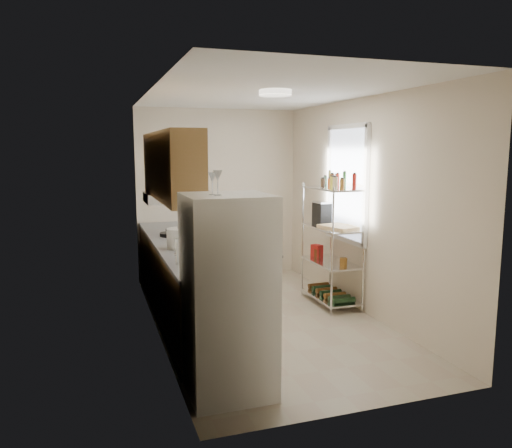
{
  "coord_description": "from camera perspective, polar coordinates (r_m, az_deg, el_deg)",
  "views": [
    {
      "loc": [
        -1.88,
        -5.32,
        1.98
      ],
      "look_at": [
        -0.03,
        0.25,
        1.1
      ],
      "focal_mm": 35.0,
      "sensor_mm": 36.0,
      "label": 1
    }
  ],
  "objects": [
    {
      "name": "refrigerator",
      "position": [
        4.07,
        -3.22,
        -8.14
      ],
      "size": [
        0.67,
        0.67,
        1.64
      ],
      "primitive_type": "cube",
      "color": "white",
      "rests_on": "ground"
    },
    {
      "name": "frying_pan_large",
      "position": [
        6.38,
        -9.76,
        -1.18
      ],
      "size": [
        0.32,
        0.32,
        0.05
      ],
      "primitive_type": "cylinder",
      "rotation": [
        0.0,
        0.0,
        0.22
      ],
      "color": "black",
      "rests_on": "counter_run"
    },
    {
      "name": "espresso_machine",
      "position": [
        6.67,
        7.53,
        1.32
      ],
      "size": [
        0.18,
        0.26,
        0.29
      ],
      "primitive_type": "cube",
      "rotation": [
        0.0,
        0.0,
        0.05
      ],
      "color": "black",
      "rests_on": "bakers_rack"
    },
    {
      "name": "rice_cooker",
      "position": [
        5.58,
        -8.77,
        -1.62
      ],
      "size": [
        0.27,
        0.27,
        0.22
      ],
      "primitive_type": "cylinder",
      "color": "white",
      "rests_on": "counter_run"
    },
    {
      "name": "counter_run",
      "position": [
        6.04,
        -8.65,
        -6.27
      ],
      "size": [
        0.63,
        3.51,
        0.9
      ],
      "color": "#A07144",
      "rests_on": "ground"
    },
    {
      "name": "range_hood",
      "position": [
        6.31,
        -10.29,
        2.98
      ],
      "size": [
        0.5,
        0.6,
        0.12
      ],
      "primitive_type": "cube",
      "color": "#B7BABC",
      "rests_on": "room"
    },
    {
      "name": "frying_pan_small",
      "position": [
        6.67,
        -9.3,
        -0.74
      ],
      "size": [
        0.33,
        0.33,
        0.05
      ],
      "primitive_type": "cylinder",
      "rotation": [
        0.0,
        0.0,
        0.65
      ],
      "color": "black",
      "rests_on": "counter_run"
    },
    {
      "name": "upper_cabinets",
      "position": [
        5.49,
        -9.77,
        6.58
      ],
      "size": [
        0.33,
        2.2,
        0.72
      ],
      "primitive_type": "cube",
      "color": "#A07144",
      "rests_on": "room"
    },
    {
      "name": "wine_glass_a",
      "position": [
        3.85,
        -5.02,
        4.62
      ],
      "size": [
        0.06,
        0.06,
        0.17
      ],
      "primitive_type": null,
      "color": "silver",
      "rests_on": "refrigerator"
    },
    {
      "name": "cutting_board",
      "position": [
        6.31,
        9.59,
        -0.32
      ],
      "size": [
        0.48,
        0.55,
        0.03
      ],
      "primitive_type": "cube",
      "rotation": [
        0.0,
        0.0,
        0.27
      ],
      "color": "tan",
      "rests_on": "bakers_rack"
    },
    {
      "name": "room",
      "position": [
        5.69,
        1.08,
        1.61
      ],
      "size": [
        2.52,
        4.42,
        2.62
      ],
      "color": "#AEA38D",
      "rests_on": "ground"
    },
    {
      "name": "window",
      "position": [
        6.48,
        10.33,
        4.54
      ],
      "size": [
        0.06,
        1.0,
        1.46
      ],
      "primitive_type": "cube",
      "color": "white",
      "rests_on": "room"
    },
    {
      "name": "ceiling_dome",
      "position": [
        5.4,
        2.22,
        14.75
      ],
      "size": [
        0.34,
        0.34,
        0.05
      ],
      "primitive_type": "cylinder",
      "color": "white",
      "rests_on": "room"
    },
    {
      "name": "bakers_rack",
      "position": [
        6.38,
        8.73,
        0.53
      ],
      "size": [
        0.45,
        0.9,
        1.73
      ],
      "color": "silver",
      "rests_on": "ground"
    },
    {
      "name": "storage_bag",
      "position": [
        6.73,
        6.97,
        -3.05
      ],
      "size": [
        0.14,
        0.17,
        0.16
      ],
      "primitive_type": "cube",
      "rotation": [
        0.0,
        0.0,
        0.31
      ],
      "color": "#A41814",
      "rests_on": "bakers_rack"
    },
    {
      "name": "wine_glass_b",
      "position": [
        3.8,
        -4.39,
        4.71
      ],
      "size": [
        0.07,
        0.07,
        0.19
      ],
      "primitive_type": null,
      "color": "silver",
      "rests_on": "refrigerator"
    }
  ]
}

